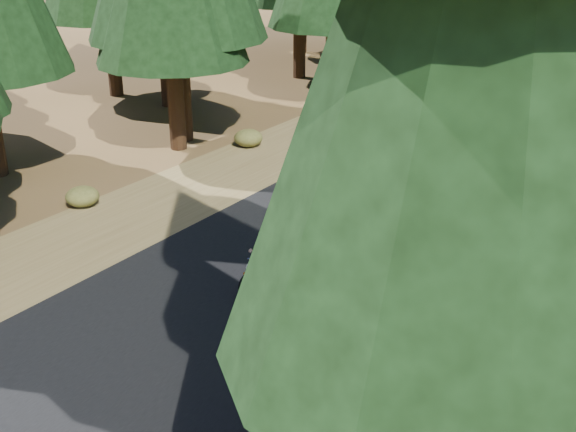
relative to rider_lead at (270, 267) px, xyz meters
The scene contains 7 objects.
ground 0.71m from the rider_lead, 124.90° to the right, with size 120.00×120.00×0.00m, color #433118.
road 4.60m from the rider_lead, 93.77° to the left, with size 6.00×100.00×0.01m, color black.
shoulder_l 6.72m from the rider_lead, 137.01° to the left, with size 3.20×100.00×0.01m, color brown.
shoulder_r 6.29m from the rider_lead, 46.74° to the left, with size 3.20×100.00×0.01m, color brown.
understory_shrubs 9.20m from the rider_lead, 87.28° to the left, with size 15.37×32.57×0.68m.
rider_lead is the anchor object (origin of this frame).
rider_follow 5.86m from the rider_lead, 108.30° to the left, with size 1.18×1.97×1.69m.
Camera 1 is at (7.57, -9.72, 6.89)m, focal length 45.00 mm.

